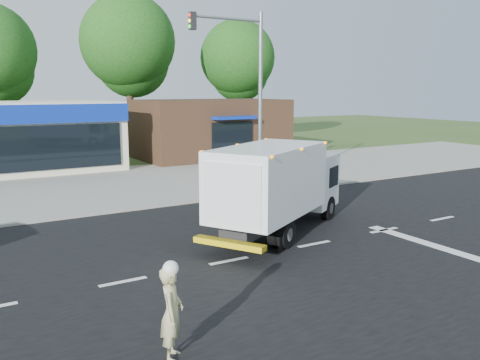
% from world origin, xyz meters
% --- Properties ---
extents(ground, '(120.00, 120.00, 0.00)m').
position_xyz_m(ground, '(0.00, 0.00, 0.00)').
color(ground, '#385123').
rests_on(ground, ground).
extents(road_asphalt, '(60.00, 14.00, 0.02)m').
position_xyz_m(road_asphalt, '(0.00, 0.00, 0.00)').
color(road_asphalt, black).
rests_on(road_asphalt, ground).
extents(sidewalk, '(60.00, 2.40, 0.12)m').
position_xyz_m(sidewalk, '(0.00, 8.20, 0.06)').
color(sidewalk, gray).
rests_on(sidewalk, ground).
extents(parking_apron, '(60.00, 9.00, 0.02)m').
position_xyz_m(parking_apron, '(0.00, 14.00, 0.01)').
color(parking_apron, gray).
rests_on(parking_apron, ground).
extents(lane_markings, '(55.20, 7.00, 0.01)m').
position_xyz_m(lane_markings, '(1.35, -1.35, 0.02)').
color(lane_markings, silver).
rests_on(lane_markings, road_asphalt).
extents(ems_box_truck, '(6.81, 5.11, 2.96)m').
position_xyz_m(ems_box_truck, '(-0.23, 1.61, 1.71)').
color(ems_box_truck, black).
rests_on(ems_box_truck, ground).
extents(emergency_worker, '(0.65, 0.73, 1.79)m').
position_xyz_m(emergency_worker, '(-6.40, -3.92, 0.88)').
color(emergency_worker, tan).
rests_on(emergency_worker, ground).
extents(brown_storefront, '(10.00, 6.70, 4.00)m').
position_xyz_m(brown_storefront, '(7.00, 19.98, 2.00)').
color(brown_storefront, '#382316').
rests_on(brown_storefront, ground).
extents(traffic_signal_pole, '(3.51, 0.25, 8.00)m').
position_xyz_m(traffic_signal_pole, '(2.35, 7.60, 4.92)').
color(traffic_signal_pole, gray).
rests_on(traffic_signal_pole, ground).
extents(background_trees, '(36.77, 7.39, 12.10)m').
position_xyz_m(background_trees, '(-0.85, 28.16, 7.38)').
color(background_trees, '#332114').
rests_on(background_trees, ground).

